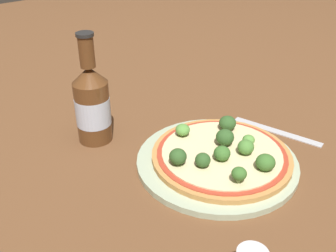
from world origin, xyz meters
name	(u,v)px	position (x,y,z in m)	size (l,w,h in m)	color
ground_plane	(205,162)	(0.00, 0.00, 0.00)	(3.00, 3.00, 0.00)	brown
plate	(217,161)	(0.01, -0.02, 0.01)	(0.30, 0.30, 0.01)	#A3B293
pizza	(222,155)	(0.02, -0.02, 0.02)	(0.26, 0.26, 0.01)	#B77F42
broccoli_floret_0	(228,123)	(0.08, 0.03, 0.04)	(0.03, 0.03, 0.03)	#89A866
broccoli_floret_1	(249,140)	(0.07, -0.04, 0.04)	(0.02, 0.02, 0.02)	#89A866
broccoli_floret_2	(266,162)	(0.04, -0.11, 0.04)	(0.03, 0.03, 0.03)	#89A866
broccoli_floret_3	(182,130)	(0.00, 0.07, 0.04)	(0.03, 0.03, 0.02)	#89A866
broccoli_floret_4	(176,156)	(-0.07, 0.00, 0.04)	(0.03, 0.03, 0.03)	#89A866
broccoli_floret_5	(203,160)	(-0.04, -0.03, 0.04)	(0.03, 0.03, 0.03)	#89A866
broccoli_floret_6	(246,147)	(0.05, -0.05, 0.04)	(0.03, 0.03, 0.03)	#89A866
broccoli_floret_7	(223,153)	(0.00, -0.04, 0.04)	(0.03, 0.03, 0.03)	#89A866
broccoli_floret_8	(225,137)	(0.04, -0.01, 0.04)	(0.03, 0.03, 0.03)	#89A866
broccoli_floret_9	(239,174)	(-0.02, -0.10, 0.04)	(0.03, 0.03, 0.03)	#89A866
beer_bottle	(92,103)	(-0.12, 0.20, 0.08)	(0.07, 0.07, 0.22)	#563319
fork	(277,131)	(0.19, -0.02, 0.00)	(0.07, 0.19, 0.00)	#B2B2B7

